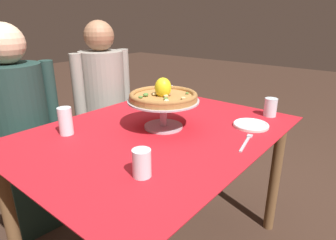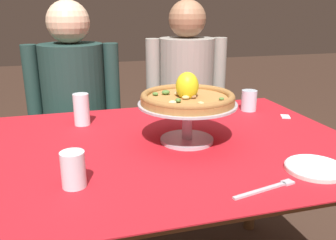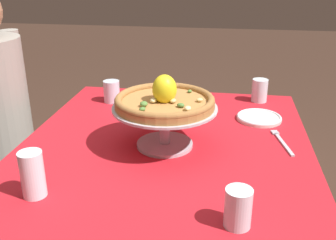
% 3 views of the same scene
% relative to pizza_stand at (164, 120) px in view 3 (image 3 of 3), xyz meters
% --- Properties ---
extents(dining_table, '(1.31, 1.00, 0.73)m').
position_rel_pizza_stand_xyz_m(dining_table, '(-0.05, -0.00, -0.19)').
color(dining_table, brown).
rests_on(dining_table, ground).
extents(pizza_stand, '(0.35, 0.35, 0.14)m').
position_rel_pizza_stand_xyz_m(pizza_stand, '(0.00, 0.00, 0.00)').
color(pizza_stand, '#B7B7C1').
rests_on(pizza_stand, dining_table).
extents(pizza, '(0.33, 0.33, 0.11)m').
position_rel_pizza_stand_xyz_m(pizza, '(-0.00, -0.00, 0.07)').
color(pizza, '#AD753D').
rests_on(pizza, pizza_stand).
extents(water_glass_front_left, '(0.07, 0.07, 0.10)m').
position_rel_pizza_stand_xyz_m(water_glass_front_left, '(-0.40, -0.24, -0.05)').
color(water_glass_front_left, silver).
rests_on(water_glass_front_left, dining_table).
extents(water_glass_back_right, '(0.07, 0.07, 0.10)m').
position_rel_pizza_stand_xyz_m(water_glass_back_right, '(0.41, 0.30, -0.05)').
color(water_glass_back_right, silver).
rests_on(water_glass_back_right, dining_table).
extents(water_glass_front_right, '(0.07, 0.07, 0.10)m').
position_rel_pizza_stand_xyz_m(water_glass_front_right, '(0.51, -0.35, -0.05)').
color(water_glass_front_right, silver).
rests_on(water_glass_front_right, dining_table).
extents(water_glass_back_left, '(0.06, 0.06, 0.13)m').
position_rel_pizza_stand_xyz_m(water_glass_back_left, '(-0.35, 0.30, -0.04)').
color(water_glass_back_left, white).
rests_on(water_glass_back_left, dining_table).
extents(side_plate, '(0.18, 0.18, 0.02)m').
position_rel_pizza_stand_xyz_m(side_plate, '(0.29, -0.34, -0.09)').
color(side_plate, silver).
rests_on(side_plate, dining_table).
extents(dinner_fork, '(0.20, 0.06, 0.01)m').
position_rel_pizza_stand_xyz_m(dinner_fork, '(0.09, -0.40, -0.09)').
color(dinner_fork, '#B7B7C1').
rests_on(dinner_fork, dining_table).
extents(sugar_packet, '(0.05, 0.06, 0.00)m').
position_rel_pizza_stand_xyz_m(sugar_packet, '(0.51, 0.16, -0.09)').
color(sugar_packet, white).
rests_on(sugar_packet, dining_table).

